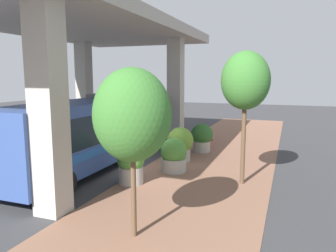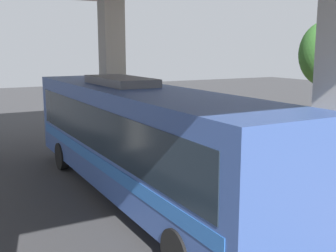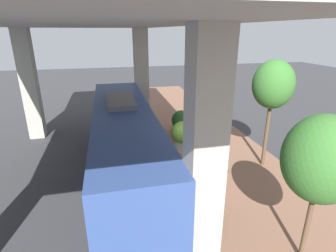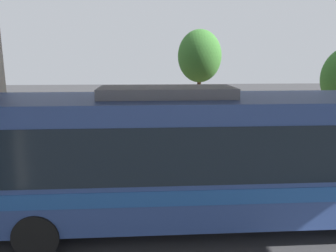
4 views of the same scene
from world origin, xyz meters
TOP-DOWN VIEW (x-y plane):
  - ground_plane at (0.00, 0.00)m, footprint 80.00×80.00m
  - sidewalk_strip at (-3.00, 0.00)m, footprint 6.00×40.00m
  - overpass at (4.00, 0.00)m, footprint 9.40×20.04m
  - bus at (2.22, 0.28)m, footprint 2.70×12.71m
  - fire_hydrant at (-1.92, -5.46)m, footprint 0.49×0.23m
  - planter_front at (-1.80, -4.13)m, footprint 1.28×1.28m
  - planter_middle at (-1.59, 0.28)m, footprint 1.23×1.23m
  - planter_back at (-0.51, 2.49)m, footprint 1.15×1.15m
  - planter_extra at (-1.25, -1.74)m, footprint 1.39×1.39m
  - street_tree_near at (-2.65, 6.52)m, footprint 2.08×2.08m
  - street_tree_far at (-4.82, 0.90)m, footprint 1.94×1.94m

SIDE VIEW (x-z plane):
  - ground_plane at x=0.00m, z-range 0.00..0.00m
  - sidewalk_strip at x=-3.00m, z-range 0.00..0.02m
  - fire_hydrant at x=-1.92m, z-range 0.00..0.96m
  - planter_middle at x=-1.59m, z-range -0.02..1.58m
  - planter_back at x=-0.51m, z-range 0.01..1.64m
  - planter_front at x=-1.80m, z-range 0.03..1.73m
  - planter_extra at x=-1.25m, z-range 0.03..1.82m
  - bus at x=2.22m, z-range 0.15..3.70m
  - street_tree_near at x=-2.65m, z-range 1.07..5.71m
  - street_tree_far at x=-4.82m, z-range 1.51..6.92m
  - overpass at x=4.00m, z-range 2.80..10.22m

